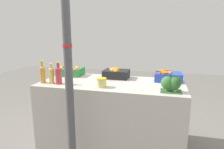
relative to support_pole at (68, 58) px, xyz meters
name	(u,v)px	position (x,y,z in m)	size (l,w,h in m)	color
ground_plane	(112,141)	(0.28, 0.63, -1.22)	(10.00, 10.00, 0.00)	slate
market_table	(112,113)	(0.28, 0.63, -0.80)	(1.81, 0.83, 0.84)	#B7B2A8
support_pole	(68,58)	(0.00, 0.00, 0.00)	(0.09, 0.09, 2.43)	#4C4C51
apple_crate	(71,71)	(-0.41, 0.87, -0.31)	(0.34, 0.27, 0.14)	#2D8442
orange_crate	(116,73)	(0.28, 0.87, -0.31)	(0.34, 0.27, 0.15)	black
carrot_crate	(168,76)	(0.98, 0.87, -0.32)	(0.34, 0.27, 0.14)	#2847B7
broccoli_pile	(172,84)	(1.00, 0.38, -0.29)	(0.22, 0.18, 0.18)	#2D602D
juice_bottle_amber	(43,74)	(-0.55, 0.38, -0.26)	(0.07, 0.07, 0.28)	gold
juice_bottle_golden	(52,75)	(-0.43, 0.38, -0.27)	(0.06, 0.06, 0.26)	gold
juice_bottle_ruby	(58,75)	(-0.33, 0.38, -0.27)	(0.08, 0.08, 0.27)	#B2333D
pickle_jar	(101,83)	(0.22, 0.38, -0.33)	(0.12, 0.12, 0.11)	#D1CC75
sparrow_bird	(170,73)	(0.98, 0.39, -0.18)	(0.05, 0.13, 0.05)	#4C3D2D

